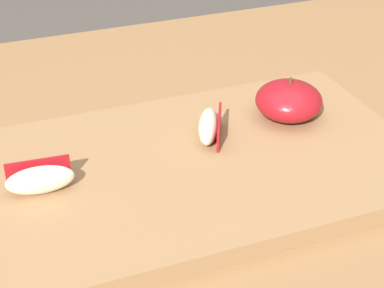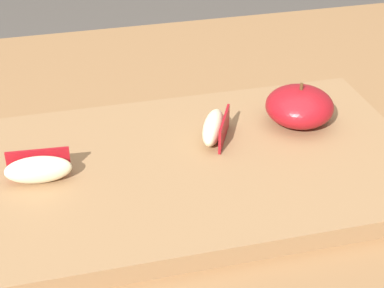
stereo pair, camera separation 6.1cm
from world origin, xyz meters
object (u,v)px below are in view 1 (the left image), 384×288
cutting_board (192,169)px  apple_half_skin_up (289,101)px  apple_wedge_left (40,178)px  apple_wedge_front (209,126)px

cutting_board → apple_half_skin_up: size_ratio=6.20×
apple_wedge_left → apple_wedge_front: size_ratio=0.98×
apple_half_skin_up → apple_wedge_front: (-0.10, -0.01, -0.01)m
apple_wedge_left → cutting_board: bearing=-2.3°
cutting_board → apple_wedge_front: apple_wedge_front is taller
cutting_board → apple_wedge_front: bearing=47.3°
cutting_board → apple_half_skin_up: apple_half_skin_up is taller
cutting_board → apple_wedge_left: apple_wedge_left is taller
apple_wedge_left → apple_wedge_front: (0.18, 0.03, 0.00)m
apple_wedge_left → apple_wedge_front: bearing=9.4°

